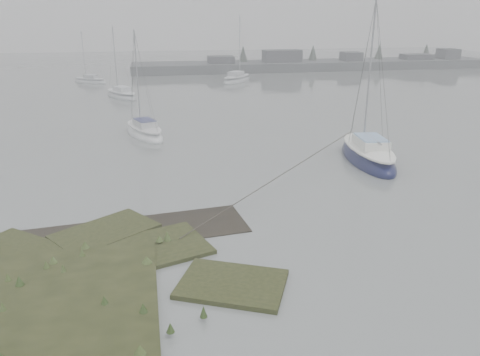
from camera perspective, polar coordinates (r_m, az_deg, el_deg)
name	(u,v)px	position (r m, az deg, el deg)	size (l,w,h in m)	color
ground	(168,112)	(44.90, -8.72, 7.92)	(160.00, 160.00, 0.00)	slate
far_shoreline	(319,64)	(81.55, 9.66, 13.53)	(60.00, 8.00, 4.15)	#4C4F51
sailboat_main	(368,156)	(30.41, 15.29, 2.63)	(3.25, 7.62, 10.43)	#0D1038
sailboat_white	(144,132)	(36.33, -11.57, 5.49)	(3.80, 6.19, 8.30)	white
sailboat_far_a	(121,95)	(53.94, -14.26, 9.72)	(4.49, 5.96, 8.15)	#B1B8BC
sailboat_far_b	(237,80)	(64.94, -0.38, 11.87)	(5.83, 6.49, 9.31)	#A8AEB2
sailboat_far_c	(90,81)	(67.11, -17.79, 11.16)	(5.13, 4.34, 7.21)	silver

